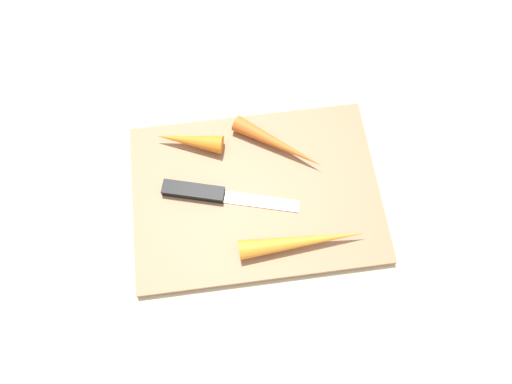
{
  "coord_description": "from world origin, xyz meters",
  "views": [
    {
      "loc": [
        0.04,
        0.27,
        0.67
      ],
      "look_at": [
        0.0,
        0.0,
        0.01
      ],
      "focal_mm": 34.42,
      "sensor_mm": 36.0,
      "label": 1
    }
  ],
  "objects_px": {
    "carrot_medium": "(278,144)",
    "carrot_longest": "(303,241)",
    "knife": "(202,193)",
    "cutting_board": "(256,194)",
    "carrot_shortest": "(189,140)"
  },
  "relations": [
    {
      "from": "cutting_board",
      "to": "carrot_longest",
      "type": "bearing_deg",
      "value": 121.78
    },
    {
      "from": "knife",
      "to": "carrot_shortest",
      "type": "relative_size",
      "value": 1.96
    },
    {
      "from": "cutting_board",
      "to": "knife",
      "type": "height_order",
      "value": "knife"
    },
    {
      "from": "cutting_board",
      "to": "carrot_medium",
      "type": "bearing_deg",
      "value": -122.11
    },
    {
      "from": "carrot_longest",
      "to": "carrot_shortest",
      "type": "relative_size",
      "value": 1.76
    },
    {
      "from": "carrot_longest",
      "to": "carrot_shortest",
      "type": "bearing_deg",
      "value": 128.35
    },
    {
      "from": "cutting_board",
      "to": "knife",
      "type": "xyz_separation_m",
      "value": [
        0.08,
        -0.01,
        0.01
      ]
    },
    {
      "from": "cutting_board",
      "to": "carrot_shortest",
      "type": "distance_m",
      "value": 0.13
    },
    {
      "from": "knife",
      "to": "carrot_shortest",
      "type": "distance_m",
      "value": 0.08
    },
    {
      "from": "knife",
      "to": "carrot_medium",
      "type": "height_order",
      "value": "carrot_medium"
    },
    {
      "from": "carrot_medium",
      "to": "carrot_longest",
      "type": "bearing_deg",
      "value": -48.74
    },
    {
      "from": "carrot_medium",
      "to": "carrot_longest",
      "type": "relative_size",
      "value": 0.83
    },
    {
      "from": "carrot_longest",
      "to": "carrot_shortest",
      "type": "distance_m",
      "value": 0.23
    },
    {
      "from": "carrot_medium",
      "to": "carrot_longest",
      "type": "height_order",
      "value": "carrot_longest"
    },
    {
      "from": "carrot_longest",
      "to": "carrot_medium",
      "type": "bearing_deg",
      "value": 93.67
    }
  ]
}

